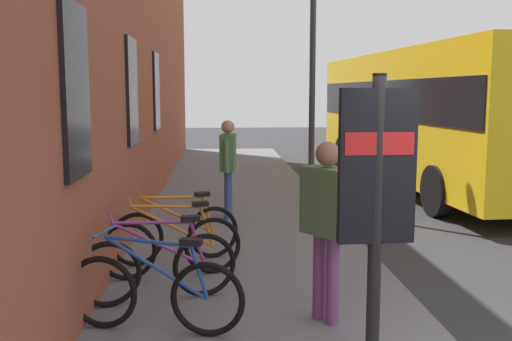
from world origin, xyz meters
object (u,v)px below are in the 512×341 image
Objects in this scene: bicycle_end_of_row at (171,246)px; city_bus at (427,111)px; pedestrian_crossing_street at (327,213)px; street_lamp at (313,49)px; bicycle_leaning_wall at (158,267)px; bicycle_under_window at (155,293)px; bicycle_far_end at (177,233)px; pedestrian_near_bus at (228,159)px; transit_info_sign at (377,188)px.

city_bus reaches higher than bicycle_end_of_row.
pedestrian_crossing_street is 0.34× the size of street_lamp.
bicycle_leaning_wall is at bearing 69.00° from pedestrian_crossing_street.
bicycle_under_window and bicycle_far_end have the same top height.
bicycle_end_of_row is 0.97× the size of pedestrian_crossing_street.
pedestrian_crossing_street is (-2.17, -1.62, 0.71)m from bicycle_far_end.
city_bus is at bearing -38.69° from bicycle_end_of_row.
bicycle_far_end is 0.96× the size of pedestrian_near_bus.
pedestrian_near_bus reaches higher than bicycle_end_of_row.
bicycle_end_of_row is 1.03× the size of bicycle_far_end.
street_lamp is at bearing -53.85° from pedestrian_near_bus.
bicycle_end_of_row is at bearing 141.31° from city_bus.
bicycle_under_window is at bearing 171.24° from pedestrian_near_bus.
transit_info_sign is at bearing -150.61° from bicycle_end_of_row.
pedestrian_near_bus is (5.08, -0.78, 0.69)m from bicycle_under_window.
bicycle_under_window is at bearing 158.50° from street_lamp.
transit_info_sign is at bearing 174.33° from street_lamp.
bicycle_leaning_wall is 0.97× the size of pedestrian_near_bus.
bicycle_end_of_row is at bearing -4.97° from bicycle_leaning_wall.
bicycle_under_window is 0.83m from bicycle_leaning_wall.
bicycle_far_end is (1.51, -0.09, 0.00)m from bicycle_leaning_wall.
bicycle_under_window is 1.00× the size of bicycle_leaning_wall.
pedestrian_crossing_street is 6.54m from street_lamp.
bicycle_leaning_wall is at bearing 144.08° from city_bus.
street_lamp is (5.50, -2.54, 2.74)m from bicycle_leaning_wall.
city_bus is 6.00× the size of pedestrian_near_bus.
bicycle_end_of_row is 0.33× the size of street_lamp.
pedestrian_near_bus is 0.34× the size of street_lamp.
transit_info_sign reaches higher than bicycle_far_end.
bicycle_leaning_wall is at bearing 168.90° from pedestrian_near_bus.
bicycle_leaning_wall is 0.87m from bicycle_end_of_row.
pedestrian_near_bus is (4.25, -0.83, 0.69)m from bicycle_leaning_wall.
city_bus is 6.34m from pedestrian_near_bus.
pedestrian_crossing_street is (1.51, 0.07, -0.50)m from transit_info_sign.
street_lamp is (6.33, -2.49, 2.74)m from bicycle_under_window.
city_bus is (8.90, -5.79, 1.41)m from bicycle_under_window.
pedestrian_crossing_street reaches higher than bicycle_under_window.
pedestrian_near_bus is at bearing -12.63° from bicycle_end_of_row.
pedestrian_near_bus is at bearing -11.10° from bicycle_leaning_wall.
street_lamp is (-2.57, 3.30, 1.33)m from city_bus.
street_lamp is (3.99, -2.45, 2.74)m from bicycle_far_end.
bicycle_end_of_row is 9.34m from city_bus.
bicycle_far_end is 0.71× the size of transit_info_sign.
pedestrian_near_bus is at bearing 10.19° from pedestrian_crossing_street.
bicycle_end_of_row is at bearing 29.39° from transit_info_sign.
pedestrian_crossing_street reaches higher than bicycle_leaning_wall.
city_bus is at bearing -25.31° from pedestrian_crossing_street.
pedestrian_near_bus is (-3.82, 5.01, -0.72)m from city_bus.
city_bus is at bearing -35.92° from bicycle_leaning_wall.
bicycle_leaning_wall is 0.99× the size of bicycle_end_of_row.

